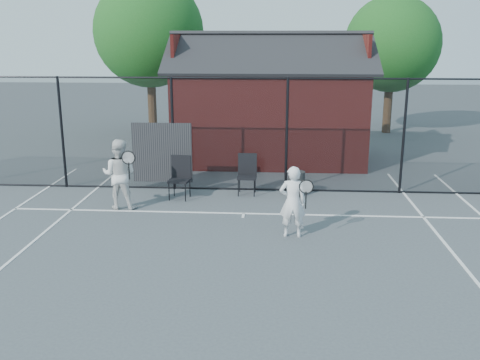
# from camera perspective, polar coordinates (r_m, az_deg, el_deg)

# --- Properties ---
(ground) EXTENTS (80.00, 80.00, 0.00)m
(ground) POSITION_cam_1_polar(r_m,az_deg,el_deg) (9.67, -0.67, -9.24)
(ground) COLOR #454C4F
(ground) RESTS_ON ground
(court_lines) EXTENTS (11.02, 18.00, 0.01)m
(court_lines) POSITION_cam_1_polar(r_m,az_deg,el_deg) (8.48, -1.38, -12.84)
(court_lines) COLOR white
(court_lines) RESTS_ON ground
(fence) EXTENTS (22.04, 3.00, 3.00)m
(fence) POSITION_cam_1_polar(r_m,az_deg,el_deg) (14.06, -0.35, 4.62)
(fence) COLOR black
(fence) RESTS_ON ground
(clubhouse) EXTENTS (6.50, 4.36, 4.19)m
(clubhouse) POSITION_cam_1_polar(r_m,az_deg,el_deg) (17.95, 3.16, 7.36)
(clubhouse) COLOR maroon
(clubhouse) RESTS_ON ground
(tree_left) EXTENTS (4.48, 4.48, 6.44)m
(tree_left) POSITION_cam_1_polar(r_m,az_deg,el_deg) (22.90, -9.67, 15.28)
(tree_left) COLOR #331E14
(tree_left) RESTS_ON ground
(tree_right) EXTENTS (3.97, 3.97, 5.70)m
(tree_right) POSITION_cam_1_polar(r_m,az_deg,el_deg) (23.79, 15.91, 13.75)
(tree_right) COLOR #331E14
(tree_right) RESTS_ON ground
(player_front) EXTENTS (0.66, 0.49, 1.48)m
(player_front) POSITION_cam_1_polar(r_m,az_deg,el_deg) (10.89, 5.64, -2.31)
(player_front) COLOR white
(player_front) RESTS_ON ground
(player_back) EXTENTS (0.91, 0.67, 1.68)m
(player_back) POSITION_cam_1_polar(r_m,az_deg,el_deg) (12.96, -12.75, 0.62)
(player_back) COLOR white
(player_back) RESTS_ON ground
(chair_left) EXTENTS (0.57, 0.58, 1.06)m
(chair_left) POSITION_cam_1_polar(r_m,az_deg,el_deg) (13.56, -6.50, 0.16)
(chair_left) COLOR black
(chair_left) RESTS_ON ground
(chair_right) EXTENTS (0.50, 0.52, 1.03)m
(chair_right) POSITION_cam_1_polar(r_m,az_deg,el_deg) (13.85, 0.74, 0.51)
(chair_right) COLOR black
(chair_right) RESTS_ON ground
(waste_bin) EXTENTS (0.45, 0.45, 0.63)m
(waste_bin) POSITION_cam_1_polar(r_m,az_deg,el_deg) (13.89, 6.03, -0.37)
(waste_bin) COLOR black
(waste_bin) RESTS_ON ground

